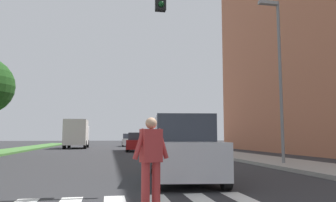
{
  "coord_description": "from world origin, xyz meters",
  "views": [
    {
      "loc": [
        0.29,
        0.72,
        1.34
      ],
      "look_at": [
        2.88,
        14.92,
        2.9
      ],
      "focal_mm": 34.83,
      "sensor_mm": 36.0,
      "label": 1
    }
  ],
  "objects_px": {
    "street_lamp_right": "(278,65)",
    "sedan_distant": "(129,140)",
    "pedestrian_performer": "(151,158)",
    "sedan_midblock": "(137,143)",
    "truck_box_delivery": "(77,133)",
    "suv_crossing": "(183,149)"
  },
  "relations": [
    {
      "from": "street_lamp_right",
      "to": "sedan_distant",
      "type": "height_order",
      "value": "street_lamp_right"
    },
    {
      "from": "pedestrian_performer",
      "to": "sedan_midblock",
      "type": "relative_size",
      "value": 0.36
    },
    {
      "from": "sedan_distant",
      "to": "truck_box_delivery",
      "type": "xyz_separation_m",
      "value": [
        -6.13,
        -6.05,
        0.86
      ]
    },
    {
      "from": "truck_box_delivery",
      "to": "sedan_midblock",
      "type": "bearing_deg",
      "value": -53.72
    },
    {
      "from": "truck_box_delivery",
      "to": "street_lamp_right",
      "type": "bearing_deg",
      "value": -65.15
    },
    {
      "from": "street_lamp_right",
      "to": "sedan_distant",
      "type": "relative_size",
      "value": 1.71
    },
    {
      "from": "pedestrian_performer",
      "to": "sedan_midblock",
      "type": "bearing_deg",
      "value": 85.64
    },
    {
      "from": "street_lamp_right",
      "to": "truck_box_delivery",
      "type": "distance_m",
      "value": 26.57
    },
    {
      "from": "suv_crossing",
      "to": "sedan_midblock",
      "type": "relative_size",
      "value": 1.01
    },
    {
      "from": "pedestrian_performer",
      "to": "sedan_midblock",
      "type": "distance_m",
      "value": 23.27
    },
    {
      "from": "pedestrian_performer",
      "to": "suv_crossing",
      "type": "distance_m",
      "value": 4.03
    },
    {
      "from": "suv_crossing",
      "to": "truck_box_delivery",
      "type": "relative_size",
      "value": 0.77
    },
    {
      "from": "sedan_distant",
      "to": "truck_box_delivery",
      "type": "height_order",
      "value": "truck_box_delivery"
    },
    {
      "from": "suv_crossing",
      "to": "sedan_midblock",
      "type": "distance_m",
      "value": 19.46
    },
    {
      "from": "street_lamp_right",
      "to": "suv_crossing",
      "type": "bearing_deg",
      "value": -145.43
    },
    {
      "from": "suv_crossing",
      "to": "sedan_distant",
      "type": "distance_m",
      "value": 33.71
    },
    {
      "from": "suv_crossing",
      "to": "sedan_distant",
      "type": "xyz_separation_m",
      "value": [
        0.39,
        33.71,
        -0.16
      ]
    },
    {
      "from": "suv_crossing",
      "to": "pedestrian_performer",
      "type": "bearing_deg",
      "value": -111.6
    },
    {
      "from": "pedestrian_performer",
      "to": "sedan_distant",
      "type": "xyz_separation_m",
      "value": [
        1.88,
        37.46,
        -0.16
      ]
    },
    {
      "from": "suv_crossing",
      "to": "truck_box_delivery",
      "type": "distance_m",
      "value": 28.25
    },
    {
      "from": "street_lamp_right",
      "to": "suv_crossing",
      "type": "xyz_separation_m",
      "value": [
        -5.36,
        -3.69,
        -3.66
      ]
    },
    {
      "from": "pedestrian_performer",
      "to": "suv_crossing",
      "type": "xyz_separation_m",
      "value": [
        1.48,
        3.75,
        -0.0
      ]
    }
  ]
}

